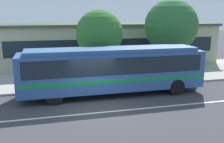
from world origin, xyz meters
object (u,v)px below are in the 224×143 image
Objects in this scene: bus_stop_sign at (166,60)px; pedestrian_walking_along_curb at (166,67)px; pedestrian_waiting_near_sign at (144,67)px; street_tree_mid_block at (171,26)px; transit_bus at (113,68)px; street_tree_near_stop at (99,34)px.

pedestrian_walking_along_curb is at bearing 60.21° from bus_stop_sign.
street_tree_mid_block is at bearing 35.30° from pedestrian_waiting_near_sign.
transit_bus is 4.88m from bus_stop_sign.
street_tree_mid_block reaches higher than pedestrian_waiting_near_sign.
street_tree_near_stop reaches higher than bus_stop_sign.
bus_stop_sign is 0.39× the size of street_tree_mid_block.
street_tree_near_stop is at bearing 165.53° from pedestrian_walking_along_curb.
street_tree_near_stop is (-3.10, 1.10, 2.41)m from pedestrian_waiting_near_sign.
street_tree_mid_block is (3.16, 2.24, 2.85)m from pedestrian_waiting_near_sign.
transit_bus is at bearing -157.07° from bus_stop_sign.
transit_bus is 8.04m from street_tree_mid_block.
street_tree_near_stop is 0.85× the size of street_tree_mid_block.
transit_bus is 3.94m from street_tree_near_stop.
street_tree_near_stop is at bearing 91.44° from transit_bus.
pedestrian_walking_along_curb is 0.69m from bus_stop_sign.
street_tree_mid_block is (6.26, 1.14, 0.44)m from street_tree_near_stop.
pedestrian_waiting_near_sign is 0.34× the size of street_tree_near_stop.
transit_bus is 6.85× the size of pedestrian_walking_along_curb.
pedestrian_walking_along_curb is (4.69, 2.25, -0.62)m from transit_bus.
bus_stop_sign is 5.20m from street_tree_near_stop.
pedestrian_waiting_near_sign is at bearing -19.54° from street_tree_near_stop.
pedestrian_waiting_near_sign is at bearing 175.47° from pedestrian_walking_along_curb.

